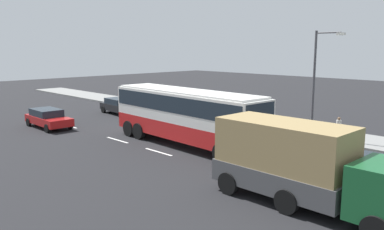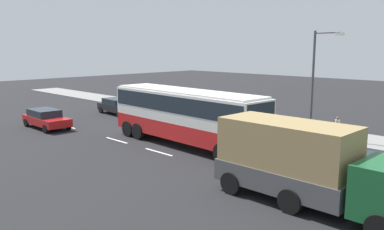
% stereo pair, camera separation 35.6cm
% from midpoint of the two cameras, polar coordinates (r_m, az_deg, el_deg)
% --- Properties ---
extents(ground_plane, '(120.00, 120.00, 0.00)m').
position_cam_midpoint_polar(ground_plane, '(24.63, 0.42, -4.77)').
color(ground_plane, black).
extents(sidewalk_curb, '(80.00, 4.00, 0.15)m').
position_cam_midpoint_polar(sidewalk_curb, '(31.43, 11.79, -1.67)').
color(sidewalk_curb, gray).
rests_on(sidewalk_curb, ground_plane).
extents(lane_centreline, '(33.34, 0.16, 0.01)m').
position_cam_midpoint_polar(lane_centreline, '(25.29, -8.10, -4.48)').
color(lane_centreline, white).
rests_on(lane_centreline, ground_plane).
extents(coach_bus, '(11.83, 3.15, 3.53)m').
position_cam_midpoint_polar(coach_bus, '(24.89, -1.34, 0.51)').
color(coach_bus, red).
rests_on(coach_bus, ground_plane).
extents(cargo_truck, '(7.89, 2.62, 3.23)m').
position_cam_midpoint_polar(cargo_truck, '(16.15, 15.35, -6.66)').
color(cargo_truck, '#19592D').
rests_on(cargo_truck, ground_plane).
extents(car_silver_hatch, '(4.66, 2.07, 1.56)m').
position_cam_midpoint_polar(car_silver_hatch, '(18.87, 24.80, -7.63)').
color(car_silver_hatch, silver).
rests_on(car_silver_hatch, ground_plane).
extents(car_red_compact, '(4.72, 2.04, 1.44)m').
position_cam_midpoint_polar(car_red_compact, '(32.65, -20.54, -0.43)').
color(car_red_compact, '#B21919').
rests_on(car_red_compact, ground_plane).
extents(car_black_sedan, '(4.73, 2.13, 1.45)m').
position_cam_midpoint_polar(car_black_sedan, '(37.58, -11.00, 1.28)').
color(car_black_sedan, black).
rests_on(car_black_sedan, ground_plane).
extents(pedestrian_near_curb, '(0.32, 0.32, 1.51)m').
position_cam_midpoint_polar(pedestrian_near_curb, '(27.83, 19.81, -1.55)').
color(pedestrian_near_curb, brown).
rests_on(pedestrian_near_curb, sidewalk_curb).
extents(street_lamp, '(2.00, 0.24, 7.08)m').
position_cam_midpoint_polar(street_lamp, '(27.60, 17.02, 5.30)').
color(street_lamp, '#47474C').
rests_on(street_lamp, sidewalk_curb).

